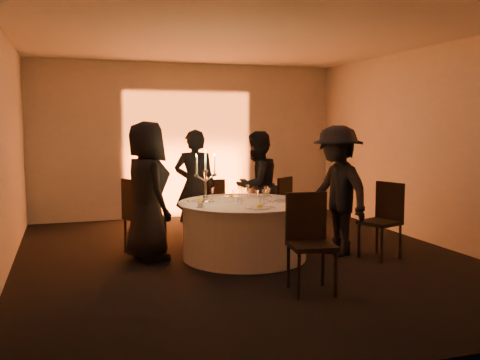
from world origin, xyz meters
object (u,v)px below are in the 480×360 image
object	(u,v)px
chair_back_right	(279,202)
candelabra	(206,184)
guest_left	(147,191)
chair_front	(309,236)
guest_right	(337,191)
guest_back_left	(195,186)
guest_back_right	(257,186)
chair_back_left	(211,203)
chair_left	(140,212)
coffee_cup	(201,205)
chair_right	(384,215)
banquet_table	(245,230)

from	to	relation	value
chair_back_right	candelabra	world-z (taller)	candelabra
chair_back_right	guest_left	distance (m)	2.61
chair_front	guest_right	size ratio (longest dim) A/B	0.59
guest_back_left	guest_back_right	bearing A→B (deg)	-167.85
chair_back_left	guest_right	bearing A→B (deg)	125.43
chair_left	guest_left	world-z (taller)	guest_left
guest_right	coffee_cup	distance (m)	1.96
chair_right	coffee_cup	xyz separation A→B (m)	(-2.49, 0.32, 0.22)
coffee_cup	guest_left	bearing A→B (deg)	136.10
chair_left	guest_back_right	distance (m)	1.94
guest_left	coffee_cup	size ratio (longest dim) A/B	16.94
chair_back_left	chair_back_right	xyz separation A→B (m)	(1.10, -0.26, 0.01)
chair_left	banquet_table	bearing A→B (deg)	-144.72
chair_right	guest_right	distance (m)	0.71
chair_front	guest_back_left	world-z (taller)	guest_back_left
chair_left	coffee_cup	size ratio (longest dim) A/B	9.68
chair_left	chair_back_left	size ratio (longest dim) A/B	1.15
chair_back_left	candelabra	xyz separation A→B (m)	(-0.50, -1.59, 0.50)
guest_back_left	chair_back_left	bearing A→B (deg)	-109.34
chair_right	guest_back_left	world-z (taller)	guest_back_left
guest_back_left	candelabra	distance (m)	1.12
guest_back_left	candelabra	size ratio (longest dim) A/B	2.40
guest_back_left	guest_back_right	world-z (taller)	guest_back_left
guest_back_right	guest_right	bearing A→B (deg)	91.71
guest_left	guest_back_right	bearing A→B (deg)	-82.37
chair_left	guest_back_left	bearing A→B (deg)	-89.18
banquet_table	guest_back_right	distance (m)	1.27
chair_right	guest_left	distance (m)	3.23
banquet_table	guest_left	xyz separation A→B (m)	(-1.27, 0.32, 0.55)
chair_left	guest_left	size ratio (longest dim) A/B	0.57
banquet_table	chair_right	bearing A→B (deg)	-17.67
guest_left	coffee_cup	world-z (taller)	guest_left
chair_back_right	chair_right	size ratio (longest dim) A/B	0.92
chair_front	guest_right	xyz separation A→B (m)	(1.06, 1.34, 0.29)
chair_right	guest_right	size ratio (longest dim) A/B	0.57
guest_back_left	guest_left	bearing A→B (deg)	64.22
chair_right	chair_back_right	bearing A→B (deg)	-178.74
banquet_table	guest_left	world-z (taller)	guest_left
guest_back_right	guest_left	bearing A→B (deg)	-6.29
guest_back_left	guest_right	bearing A→B (deg)	159.93
chair_back_left	chair_front	size ratio (longest dim) A/B	0.86
banquet_table	chair_right	xyz separation A→B (m)	(1.81, -0.58, 0.20)
banquet_table	chair_front	world-z (taller)	chair_front
guest_left	guest_right	size ratio (longest dim) A/B	1.03
chair_back_right	coffee_cup	bearing A→B (deg)	7.77
chair_right	coffee_cup	size ratio (longest dim) A/B	9.38
chair_left	candelabra	distance (m)	1.08
chair_back_right	guest_back_right	distance (m)	0.71
chair_right	candelabra	distance (m)	2.46
chair_left	chair_right	bearing A→B (deg)	-140.09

